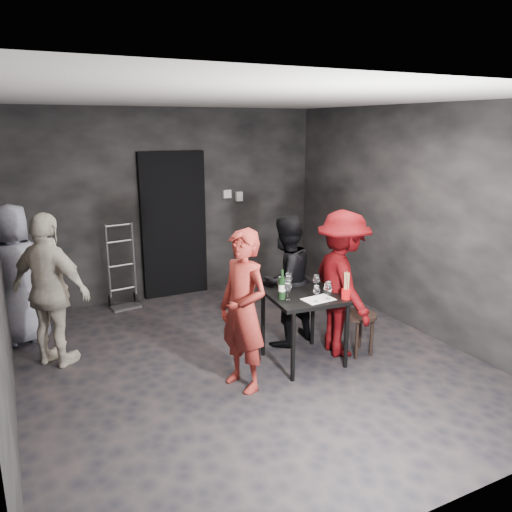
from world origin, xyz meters
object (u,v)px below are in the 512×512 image
server_red (243,308)px  woman_black (285,281)px  breadstick_cup (346,286)px  tasting_table (304,304)px  stool (359,321)px  bystander_cream (50,285)px  wine_bottle (282,288)px  man_maroon (342,279)px  bystander_grey (16,269)px  hand_truck (124,291)px

server_red → woman_black: bearing=111.7°
breadstick_cup → woman_black: bearing=107.7°
tasting_table → stool: tasting_table is taller
woman_black → bystander_cream: (-2.42, 0.61, 0.13)m
tasting_table → server_red: bearing=-166.2°
server_red → wine_bottle: server_red is taller
man_maroon → bystander_cream: (-2.84, 1.10, 0.03)m
bystander_cream → bystander_grey: bearing=-21.3°
bystander_grey → breadstick_cup: bearing=145.0°
bystander_cream → woman_black: bearing=-146.6°
bystander_cream → bystander_grey: (-0.30, 0.77, 0.00)m
woman_black → bystander_grey: bystander_grey is taller
bystander_grey → wine_bottle: (2.38, -1.89, -0.01)m
man_maroon → bystander_cream: bystander_cream is taller
breadstick_cup → hand_truck: bearing=120.3°
hand_truck → woman_black: size_ratio=0.78×
hand_truck → bystander_grey: bearing=-159.7°
bystander_cream → wine_bottle: 2.37m
stool → bystander_cream: 3.28m
tasting_table → bystander_cream: bearing=154.8°
tasting_table → woman_black: 0.51m
hand_truck → breadstick_cup: size_ratio=3.89×
tasting_table → bystander_grey: (-2.66, 1.88, 0.23)m
hand_truck → bystander_cream: bystander_cream is taller
hand_truck → server_red: 2.85m
hand_truck → stool: (1.99, -2.66, 0.17)m
server_red → bystander_grey: size_ratio=0.92×
hand_truck → bystander_cream: size_ratio=0.66×
server_red → hand_truck: bearing=174.0°
tasting_table → breadstick_cup: (0.31, -0.29, 0.23)m
bystander_cream → breadstick_cup: 3.01m
server_red → breadstick_cup: (1.11, -0.10, 0.08)m
tasting_table → breadstick_cup: bearing=-43.2°
man_maroon → bystander_cream: bearing=78.3°
server_red → bystander_grey: (-1.86, 2.08, 0.07)m
woman_black → breadstick_cup: (0.25, -0.79, 0.14)m
woman_black → breadstick_cup: size_ratio=4.99×
hand_truck → wine_bottle: 2.84m
server_red → woman_black: 1.10m
server_red → man_maroon: (1.28, 0.20, 0.04)m
tasting_table → woman_black: (0.06, 0.50, 0.10)m
tasting_table → bystander_grey: size_ratio=0.43×
tasting_table → wine_bottle: (-0.27, -0.00, 0.22)m
tasting_table → breadstick_cup: breadstick_cup is taller
bystander_cream → breadstick_cup: size_ratio=5.85×
man_maroon → bystander_grey: (-3.14, 1.88, 0.03)m
stool → bystander_grey: bystander_grey is taller
stool → server_red: (-1.43, -0.08, 0.42)m
tasting_table → stool: 0.70m
tasting_table → server_red: 0.83m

